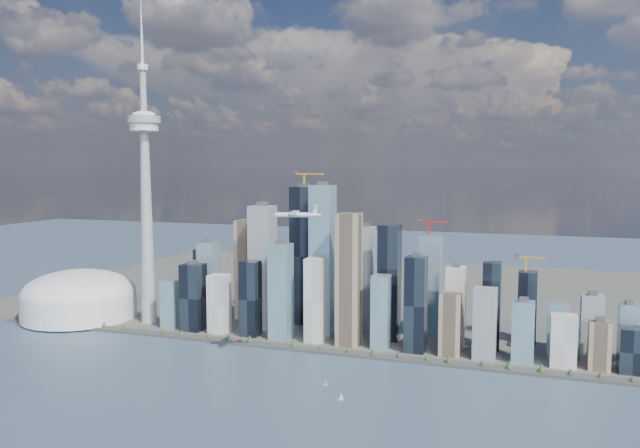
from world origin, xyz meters
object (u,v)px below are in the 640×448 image
(dome_stadium, at_px, (79,297))
(sailboat_west, at_px, (341,397))
(needle_tower, at_px, (146,190))
(airplane, at_px, (297,214))
(sailboat_east, at_px, (326,383))

(dome_stadium, height_order, sailboat_west, dome_stadium)
(needle_tower, height_order, dome_stadium, needle_tower)
(airplane, distance_m, sailboat_west, 232.67)
(needle_tower, bearing_deg, airplane, -26.87)
(needle_tower, height_order, sailboat_east, needle_tower)
(dome_stadium, bearing_deg, sailboat_east, -18.89)
(dome_stadium, relative_size, airplane, 3.26)
(dome_stadium, xyz_separation_m, sailboat_west, (564.01, -221.97, -36.25))
(dome_stadium, xyz_separation_m, airplane, (486.79, -165.68, 175.90))
(needle_tower, bearing_deg, sailboat_east, -26.10)
(needle_tower, distance_m, airplane, 389.29)
(needle_tower, distance_m, sailboat_east, 494.25)
(needle_tower, distance_m, dome_stadium, 241.40)
(sailboat_west, bearing_deg, airplane, 141.82)
(dome_stadium, distance_m, sailboat_west, 607.20)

